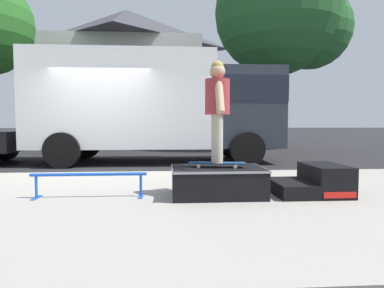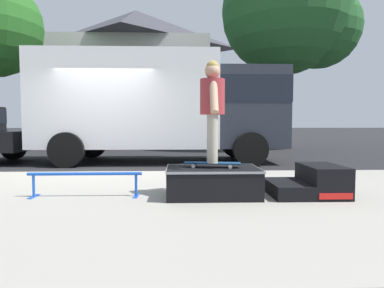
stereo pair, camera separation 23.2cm
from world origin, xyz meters
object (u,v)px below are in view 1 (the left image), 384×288
Objects in this scene: grind_rail at (89,179)px; skateboard at (217,163)px; skater_kid at (217,103)px; box_truck at (159,103)px; street_tree_main at (284,16)px; kicker_ramp at (315,182)px; skate_box at (217,181)px.

grind_rail is 1.94× the size of skateboard.
skateboard is (1.75, -0.01, 0.20)m from grind_rail.
grind_rail is 1.12× the size of skater_kid.
box_truck is (-0.95, 5.10, 1.13)m from skateboard.
kicker_ramp is at bearing -106.80° from street_tree_main.
street_tree_main is (4.33, 9.72, 5.15)m from skateboard.
street_tree_main is at bearing 73.20° from kicker_ramp.
skater_kid reaches higher than grind_rail.
skateboard is (-0.01, 0.01, 0.24)m from skate_box.
street_tree_main is at bearing 57.95° from grind_rail.
skateboard is at bearing 179.48° from kicker_ramp.
grind_rail is 0.18× the size of street_tree_main.
skater_kid is 5.19m from box_truck.
box_truck is at bearing 114.69° from kicker_ramp.
skate_box is 1.76m from grind_rail.
kicker_ramp is 1.24× the size of skateboard.
kicker_ramp is at bearing -0.39° from grind_rail.
street_tree_main reaches higher than skater_kid.
skate_box is 1.39m from kicker_ramp.
skate_box is at bearing 179.98° from kicker_ramp.
box_truck reaches higher than kicker_ramp.
skate_box is at bearing -79.35° from box_truck.
skate_box is 0.18× the size of box_truck.
street_tree_main is (5.28, 4.62, 4.02)m from box_truck.
kicker_ramp reaches higher than skate_box.
skater_kid is (-1.39, 0.01, 1.11)m from kicker_ramp.
skate_box is 0.15× the size of street_tree_main.
box_truck is at bearing 81.13° from grind_rail.
skater_kid is at bearing 118.86° from skate_box.
kicker_ramp is at bearing -65.31° from box_truck.
skater_kid is at bearing 179.48° from kicker_ramp.
skateboard is at bearing -79.40° from box_truck.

